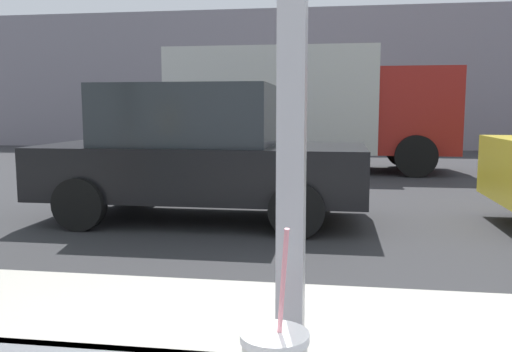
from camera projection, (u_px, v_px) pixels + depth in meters
The scene contains 4 objects.
ground_plane at pixel (330, 196), 8.93m from camera, with size 60.00×60.00×0.00m, color #2D2D30.
building_facade_far at pixel (335, 80), 19.71m from camera, with size 28.00×1.20×5.03m, color gray.
parked_car_black at pixel (198, 153), 7.01m from camera, with size 4.19×1.95×1.76m.
box_truck at pixel (305, 104), 12.64m from camera, with size 6.51×2.44×2.82m.
Camera 1 is at (0.08, -0.91, 1.45)m, focal length 37.62 mm.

